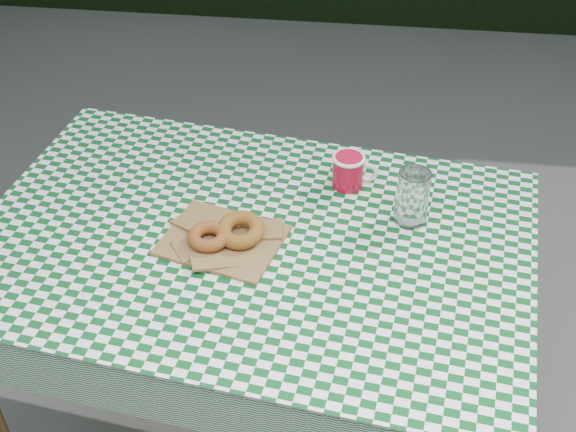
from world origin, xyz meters
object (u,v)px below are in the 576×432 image
object	(u,v)px
table	(255,346)
drinking_glass	(412,197)
paper_bag	(223,239)
coffee_mug	(348,171)

from	to	relation	value
table	drinking_glass	size ratio (longest dim) A/B	9.17
table	paper_bag	xyz separation A→B (m)	(-0.06, -0.02, 0.39)
paper_bag	coffee_mug	distance (m)	0.37
table	paper_bag	bearing A→B (deg)	-152.02
drinking_glass	coffee_mug	bearing A→B (deg)	141.88
table	drinking_glass	xyz separation A→B (m)	(0.37, 0.11, 0.45)
coffee_mug	drinking_glass	bearing A→B (deg)	-38.62
paper_bag	drinking_glass	xyz separation A→B (m)	(0.43, 0.13, 0.06)
paper_bag	coffee_mug	xyz separation A→B (m)	(0.27, 0.25, 0.04)
table	coffee_mug	bearing A→B (deg)	55.55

